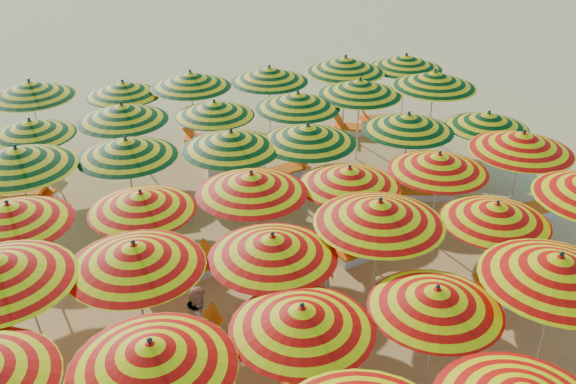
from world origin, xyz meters
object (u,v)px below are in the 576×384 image
at_px(umbrella_26, 231,140).
at_px(umbrella_32, 214,109).
at_px(umbrella_13, 135,255).
at_px(umbrella_21, 349,177).
at_px(umbrella_41, 406,62).
at_px(umbrella_38, 191,80).
at_px(lounger_19, 382,120).
at_px(umbrella_7, 151,355).
at_px(umbrella_31, 122,112).
at_px(umbrella_37, 123,88).
at_px(umbrella_25, 126,148).
at_px(beachgoer_b, 200,318).
at_px(umbrella_36, 30,89).
at_px(umbrella_9, 436,299).
at_px(lounger_6, 509,292).
at_px(lounger_8, 178,274).
at_px(lounger_17, 210,140).
at_px(umbrella_14, 273,246).
at_px(umbrella_35, 435,79).
at_px(umbrella_10, 558,268).
at_px(umbrella_16, 496,213).
at_px(umbrella_27, 308,134).
at_px(umbrella_33, 298,100).
at_px(umbrella_29, 488,120).
at_px(beachgoer_a, 324,280).
at_px(lounger_16, 26,162).
at_px(umbrella_40, 345,65).
at_px(umbrella_18, 9,214).
at_px(umbrella_15, 380,212).
at_px(lounger_13, 25,195).
at_px(lounger_10, 520,213).
at_px(lounger_14, 234,166).
at_px(lounger_5, 179,344).
at_px(umbrella_20, 251,183).
at_px(lounger_15, 283,172).
at_px(umbrella_22, 439,162).
at_px(lounger_7, 556,280).
at_px(umbrella_28, 408,122).
at_px(umbrella_39, 269,74).
at_px(umbrella_8, 302,318).
at_px(umbrella_19, 141,201).
at_px(lounger_12, 420,192).
at_px(umbrella_30, 31,128).
at_px(lounger_11, 156,216).

height_order(umbrella_26, umbrella_32, umbrella_26).
xyz_separation_m(umbrella_13, umbrella_21, (4.78, 2.16, -0.18)).
relative_size(umbrella_13, umbrella_41, 1.04).
distance_m(umbrella_38, lounger_19, 6.91).
bearing_deg(umbrella_7, umbrella_31, 89.93).
bearing_deg(umbrella_37, umbrella_41, -1.18).
relative_size(umbrella_7, umbrella_25, 1.16).
bearing_deg(beachgoer_b, umbrella_36, 32.93).
distance_m(umbrella_9, lounger_6, 4.07).
bearing_deg(umbrella_31, lounger_8, -81.01).
bearing_deg(beachgoer_b, lounger_17, 2.92).
bearing_deg(lounger_19, umbrella_14, 64.57).
bearing_deg(umbrella_35, umbrella_7, -133.75).
bearing_deg(umbrella_10, umbrella_16, 82.16).
xyz_separation_m(umbrella_35, beachgoer_b, (-8.25, -7.11, -1.67)).
relative_size(umbrella_35, lounger_19, 1.71).
distance_m(umbrella_27, umbrella_33, 2.43).
height_order(umbrella_29, beachgoer_a, umbrella_29).
bearing_deg(umbrella_10, lounger_16, 129.82).
bearing_deg(lounger_16, umbrella_40, 21.49).
bearing_deg(lounger_17, umbrella_9, 114.99).
bearing_deg(umbrella_14, umbrella_18, 152.74).
bearing_deg(umbrella_29, umbrella_15, -139.03).
distance_m(lounger_13, lounger_17, 5.98).
xyz_separation_m(lounger_10, lounger_14, (-6.68, 4.72, 0.00)).
distance_m(umbrella_29, lounger_5, 10.19).
relative_size(umbrella_20, lounger_15, 1.47).
bearing_deg(umbrella_20, umbrella_40, 56.37).
bearing_deg(lounger_6, umbrella_16, -31.83).
height_order(umbrella_22, umbrella_41, umbrella_41).
bearing_deg(umbrella_25, lounger_7, -29.07).
relative_size(umbrella_9, umbrella_28, 0.78).
bearing_deg(umbrella_33, umbrella_39, 96.06).
xyz_separation_m(umbrella_28, umbrella_35, (2.03, 2.58, 0.15)).
bearing_deg(umbrella_8, umbrella_9, -0.97).
distance_m(umbrella_7, umbrella_41, 15.06).
bearing_deg(umbrella_21, beachgoer_b, -149.31).
height_order(lounger_10, lounger_13, same).
bearing_deg(lounger_17, umbrella_19, 86.38).
bearing_deg(umbrella_27, umbrella_7, -122.41).
xyz_separation_m(lounger_7, lounger_10, (0.90, 2.75, 0.00)).
xyz_separation_m(lounger_6, beachgoer_b, (-6.60, 0.19, 0.57)).
xyz_separation_m(umbrella_19, lounger_12, (7.51, 2.10, -1.96)).
relative_size(umbrella_39, lounger_7, 1.78).
bearing_deg(lounger_13, lounger_8, -30.33).
relative_size(umbrella_14, umbrella_30, 1.20).
xyz_separation_m(lounger_15, lounger_16, (-7.32, 2.72, 0.00)).
distance_m(lounger_11, lounger_13, 3.94).
relative_size(umbrella_7, umbrella_33, 1.00).
distance_m(umbrella_20, umbrella_40, 8.33).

